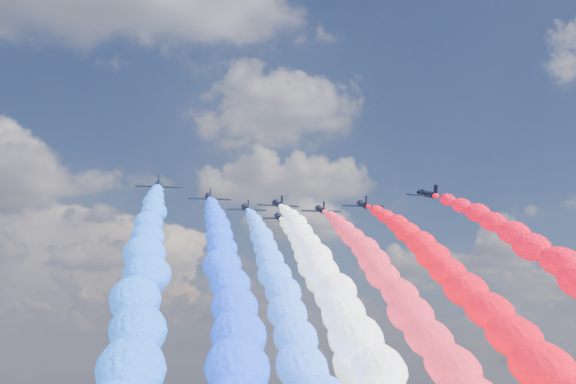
{
  "coord_description": "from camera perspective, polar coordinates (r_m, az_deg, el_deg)",
  "views": [
    {
      "loc": [
        -24.7,
        -155.43,
        61.65
      ],
      "look_at": [
        0.0,
        4.0,
        98.44
      ],
      "focal_mm": 46.42,
      "sensor_mm": 36.0,
      "label": 1
    }
  ],
  "objects": [
    {
      "name": "jet_1",
      "position": [
        162.52,
        -6.08,
        -0.41
      ],
      "size": [
        9.34,
        12.67,
        6.11
      ],
      "primitive_type": null,
      "rotation": [
        0.29,
        0.0,
        0.01
      ],
      "color": "black"
    },
    {
      "name": "jet_5",
      "position": [
        175.0,
        2.51,
        -1.37
      ],
      "size": [
        9.49,
        12.78,
        6.11
      ],
      "primitive_type": null,
      "rotation": [
        0.29,
        0.0,
        -0.03
      ],
      "color": "black"
    },
    {
      "name": "trail_4",
      "position": [
        133.03,
        2.21,
        -7.46
      ],
      "size": [
        6.94,
        94.22,
        48.6
      ],
      "primitive_type": null,
      "color": "white"
    },
    {
      "name": "jet_4",
      "position": [
        183.74,
        -0.74,
        -1.93
      ],
      "size": [
        9.69,
        12.93,
        6.11
      ],
      "primitive_type": null,
      "rotation": [
        0.29,
        0.0,
        -0.04
      ],
      "color": "black"
    },
    {
      "name": "trail_1",
      "position": [
        110.9,
        -5.08,
        -6.34
      ],
      "size": [
        6.94,
        94.22,
        48.6
      ],
      "primitive_type": null,
      "color": "#1542FF"
    },
    {
      "name": "jet_0",
      "position": [
        152.66,
        -9.88,
        0.52
      ],
      "size": [
        9.38,
        12.71,
        6.11
      ],
      "primitive_type": null,
      "rotation": [
        0.29,
        0.0,
        0.02
      ],
      "color": "black"
    },
    {
      "name": "trail_3",
      "position": [
        117.74,
        2.54,
        -6.75
      ],
      "size": [
        6.94,
        94.22,
        48.6
      ],
      "primitive_type": null,
      "color": "white"
    },
    {
      "name": "trail_0",
      "position": [
        100.81,
        -10.78,
        -5.52
      ],
      "size": [
        6.94,
        94.22,
        48.6
      ],
      "primitive_type": null,
      "color": "#1A61FD"
    },
    {
      "name": "trail_2",
      "position": [
        122.09,
        -1.11,
        -6.98
      ],
      "size": [
        6.94,
        94.22,
        48.6
      ],
      "primitive_type": null,
      "color": "#316CFD"
    },
    {
      "name": "jet_6",
      "position": [
        169.72,
        5.73,
        -0.95
      ],
      "size": [
        10.01,
        13.15,
        6.11
      ],
      "primitive_type": null,
      "rotation": [
        0.29,
        0.0,
        -0.07
      ],
      "color": "black"
    },
    {
      "name": "trail_6",
      "position": [
        120.35,
        11.77,
        -6.63
      ],
      "size": [
        6.94,
        94.22,
        48.6
      ],
      "primitive_type": null,
      "color": "red"
    },
    {
      "name": "jet_3",
      "position": [
        168.67,
        -0.77,
        -0.94
      ],
      "size": [
        9.84,
        13.04,
        6.11
      ],
      "primitive_type": null,
      "rotation": [
        0.29,
        0.0,
        0.06
      ],
      "color": "black"
    },
    {
      "name": "trail_7",
      "position": [
        113.48,
        19.22,
        -5.83
      ],
      "size": [
        6.94,
        94.22,
        48.6
      ],
      "primitive_type": null,
      "color": "red"
    },
    {
      "name": "trail_5",
      "position": [
        124.83,
        7.0,
        -7.02
      ],
      "size": [
        6.94,
        94.22,
        48.6
      ],
      "primitive_type": null,
      "color": "red"
    },
    {
      "name": "jet_7",
      "position": [
        161.19,
        10.62,
        -0.16
      ],
      "size": [
        10.01,
        13.15,
        6.11
      ],
      "primitive_type": null,
      "rotation": [
        0.29,
        0.0,
        0.07
      ],
      "color": "black"
    },
    {
      "name": "jet_2",
      "position": [
        173.3,
        -3.24,
        -1.24
      ],
      "size": [
        9.35,
        12.68,
        6.11
      ],
      "primitive_type": null,
      "rotation": [
        0.29,
        0.0,
        0.01
      ],
      "color": "black"
    }
  ]
}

